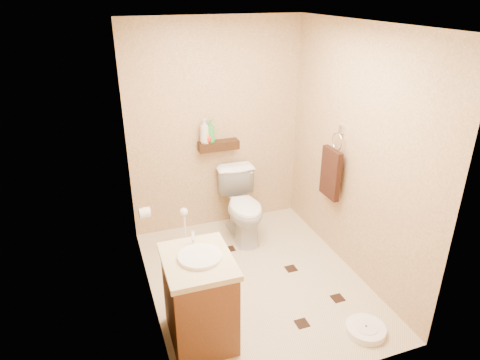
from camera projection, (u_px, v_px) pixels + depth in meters
name	position (u px, v px, depth m)	size (l,w,h in m)	color
ground	(255.00, 280.00, 4.24)	(2.50, 2.50, 0.00)	beige
wall_back	(216.00, 128.00, 4.81)	(2.00, 0.04, 2.40)	tan
wall_front	(332.00, 242.00, 2.67)	(2.00, 0.04, 2.40)	tan
wall_left	(142.00, 185.00, 3.43)	(0.04, 2.50, 2.40)	tan
wall_right	(355.00, 155.00, 4.05)	(0.04, 2.50, 2.40)	tan
ceiling	(260.00, 23.00, 3.25)	(2.00, 2.50, 0.02)	silver
wall_shelf	(219.00, 146.00, 4.82)	(0.46, 0.14, 0.10)	#38210F
floor_accents	(262.00, 281.00, 4.22)	(1.22, 1.41, 0.01)	black
toilet	(243.00, 206.00, 4.84)	(0.43, 0.76, 0.77)	white
vanity	(200.00, 298.00, 3.39)	(0.54, 0.65, 0.90)	brown
bathroom_scale	(366.00, 329.00, 3.58)	(0.42, 0.42, 0.07)	white
toilet_brush	(185.00, 237.00, 4.62)	(0.12, 0.12, 0.54)	#175F5E
towel_ring	(331.00, 171.00, 4.34)	(0.12, 0.30, 0.76)	silver
toilet_paper	(145.00, 213.00, 4.26)	(0.12, 0.11, 0.12)	white
bottle_a	(204.00, 131.00, 4.69)	(0.11, 0.11, 0.28)	beige
bottle_b	(206.00, 135.00, 4.72)	(0.08, 0.08, 0.18)	yellow
bottle_c	(207.00, 136.00, 4.73)	(0.12, 0.12, 0.15)	red
bottle_d	(210.00, 131.00, 4.72)	(0.10, 0.10, 0.26)	green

